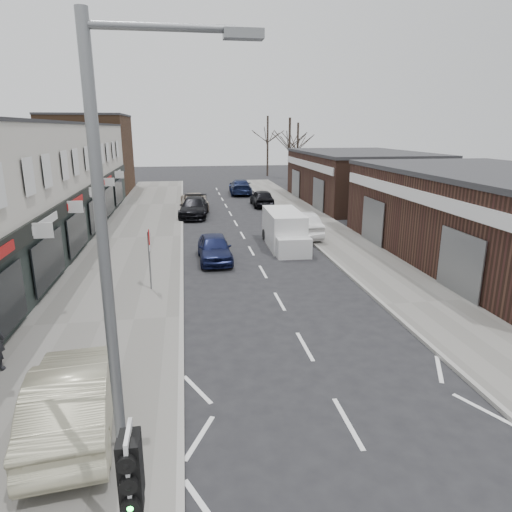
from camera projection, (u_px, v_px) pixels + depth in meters
name	position (u px, v px, depth m)	size (l,w,h in m)	color
ground	(383.00, 485.00, 8.93)	(160.00, 160.00, 0.00)	black
pavement_left	(137.00, 238.00, 28.85)	(5.50, 64.00, 0.12)	slate
pavement_right	(327.00, 231.00, 30.70)	(3.50, 64.00, 0.12)	slate
brick_block_far	(90.00, 155.00, 48.68)	(8.00, 10.00, 8.00)	#4B3220
right_unit_near	(502.00, 219.00, 23.49)	(10.00, 18.00, 4.50)	#3C241B
right_unit_far	(359.00, 178.00, 42.52)	(10.00, 16.00, 4.50)	#3C241B
tree_far_a	(289.00, 185.00, 55.93)	(3.60, 3.60, 8.00)	#382D26
tree_far_b	(297.00, 180.00, 62.01)	(3.60, 3.60, 7.50)	#382D26
tree_far_c	(267.00, 176.00, 67.28)	(3.60, 3.60, 8.50)	#382D26
traffic_light	(132.00, 487.00, 5.71)	(0.28, 0.60, 3.10)	slate
street_lamp	(121.00, 289.00, 6.26)	(2.23, 0.22, 8.00)	slate
warning_sign	(149.00, 242.00, 18.99)	(0.12, 0.80, 2.70)	slate
white_van	(284.00, 230.00, 26.73)	(2.00, 5.41, 2.09)	white
sedan_on_pavement	(72.00, 397.00, 10.28)	(1.68, 4.81, 1.58)	#ACA789
parked_car_left_a	(214.00, 248.00, 23.90)	(1.67, 4.15, 1.41)	#151B42
parked_car_left_b	(194.00, 207.00, 35.92)	(2.12, 5.21, 1.51)	black
parked_car_left_c	(194.00, 202.00, 39.10)	(2.29, 4.96, 1.38)	gray
parked_car_right_a	(299.00, 224.00, 29.19)	(1.74, 4.99, 1.64)	silver
parked_car_right_b	(262.00, 198.00, 40.86)	(1.77, 4.41, 1.50)	black
parked_car_right_c	(240.00, 187.00, 48.36)	(2.21, 5.43, 1.58)	#141C3F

